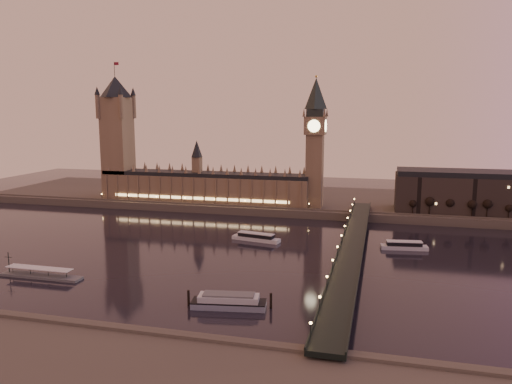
% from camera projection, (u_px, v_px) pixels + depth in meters
% --- Properties ---
extents(ground, '(700.00, 700.00, 0.00)m').
position_uv_depth(ground, '(197.00, 249.00, 301.74)').
color(ground, black).
rests_on(ground, ground).
extents(far_embankment, '(560.00, 130.00, 6.00)m').
position_uv_depth(far_embankment, '(294.00, 200.00, 451.64)').
color(far_embankment, '#423D35').
rests_on(far_embankment, ground).
extents(palace_of_westminster, '(180.00, 26.62, 52.00)m').
position_uv_depth(palace_of_westminster, '(204.00, 183.00, 423.74)').
color(palace_of_westminster, brown).
rests_on(palace_of_westminster, ground).
extents(victoria_tower, '(31.68, 31.68, 118.00)m').
position_uv_depth(victoria_tower, '(117.00, 130.00, 436.22)').
color(victoria_tower, brown).
rests_on(victoria_tower, ground).
extents(big_ben, '(17.68, 17.68, 104.00)m').
position_uv_depth(big_ben, '(315.00, 135.00, 393.86)').
color(big_ben, brown).
rests_on(big_ben, ground).
extents(westminster_bridge, '(13.20, 260.00, 15.30)m').
position_uv_depth(westminster_bridge, '(351.00, 251.00, 278.40)').
color(westminster_bridge, black).
rests_on(westminster_bridge, ground).
extents(city_block, '(155.00, 45.00, 34.00)m').
position_uv_depth(city_block, '(502.00, 192.00, 375.54)').
color(city_block, black).
rests_on(city_block, ground).
extents(bare_tree_0, '(5.74, 5.74, 11.66)m').
position_uv_depth(bare_tree_0, '(410.00, 203.00, 372.23)').
color(bare_tree_0, black).
rests_on(bare_tree_0, ground).
extents(bare_tree_1, '(5.74, 5.74, 11.66)m').
position_uv_depth(bare_tree_1, '(430.00, 204.00, 368.86)').
color(bare_tree_1, black).
rests_on(bare_tree_1, ground).
extents(bare_tree_2, '(5.74, 5.74, 11.66)m').
position_uv_depth(bare_tree_2, '(449.00, 205.00, 365.50)').
color(bare_tree_2, black).
rests_on(bare_tree_2, ground).
extents(bare_tree_3, '(5.74, 5.74, 11.66)m').
position_uv_depth(bare_tree_3, '(469.00, 205.00, 362.14)').
color(bare_tree_3, black).
rests_on(bare_tree_3, ground).
extents(bare_tree_4, '(5.74, 5.74, 11.66)m').
position_uv_depth(bare_tree_4, '(490.00, 206.00, 358.77)').
color(bare_tree_4, black).
rests_on(bare_tree_4, ground).
extents(bare_tree_5, '(5.74, 5.74, 11.66)m').
position_uv_depth(bare_tree_5, '(511.00, 207.00, 355.41)').
color(bare_tree_5, black).
rests_on(bare_tree_5, ground).
extents(cruise_boat_a, '(32.57, 12.94, 5.09)m').
position_uv_depth(cruise_boat_a, '(256.00, 237.00, 320.57)').
color(cruise_boat_a, silver).
rests_on(cruise_boat_a, ground).
extents(cruise_boat_b, '(28.27, 10.61, 5.09)m').
position_uv_depth(cruise_boat_b, '(404.00, 246.00, 300.67)').
color(cruise_boat_b, silver).
rests_on(cruise_boat_b, ground).
extents(moored_barge, '(36.11, 13.64, 6.70)m').
position_uv_depth(moored_barge, '(229.00, 301.00, 211.34)').
color(moored_barge, gray).
rests_on(moored_barge, ground).
extents(pontoon_pier, '(43.81, 7.30, 11.68)m').
position_uv_depth(pontoon_pier, '(41.00, 275.00, 250.23)').
color(pontoon_pier, '#595B5E').
rests_on(pontoon_pier, ground).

